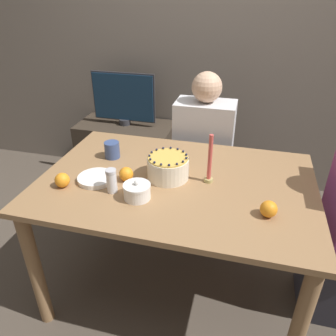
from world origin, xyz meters
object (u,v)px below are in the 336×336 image
cake (168,167)px  sugar_shaker (112,181)px  candle (210,164)px  person_man_blue_shirt (202,164)px  tv_monitor (123,98)px  sugar_bowl (137,191)px

cake → sugar_shaker: size_ratio=1.76×
sugar_shaker → candle: size_ratio=0.47×
person_man_blue_shirt → cake: bearing=82.7°
sugar_shaker → tv_monitor: (-0.46, 1.33, -0.04)m
cake → tv_monitor: 1.33m
cake → candle: size_ratio=0.82×
sugar_shaker → tv_monitor: bearing=109.2°
sugar_bowl → person_man_blue_shirt: person_man_blue_shirt is taller
candle → person_man_blue_shirt: size_ratio=0.22×
candle → tv_monitor: 1.44m
sugar_shaker → sugar_bowl: bearing=-8.8°
candle → person_man_blue_shirt: (-0.12, 0.65, -0.37)m
sugar_shaker → tv_monitor: 1.41m
sugar_bowl → sugar_shaker: size_ratio=1.07×
cake → person_man_blue_shirt: size_ratio=0.18×
candle → tv_monitor: (-0.90, 1.12, -0.08)m
cake → tv_monitor: bearing=121.4°
sugar_shaker → person_man_blue_shirt: (0.31, 0.86, -0.33)m
tv_monitor → person_man_blue_shirt: bearing=-31.2°
sugar_bowl → candle: size_ratio=0.50×
person_man_blue_shirt → tv_monitor: size_ratio=2.10×
cake → tv_monitor: tv_monitor is taller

